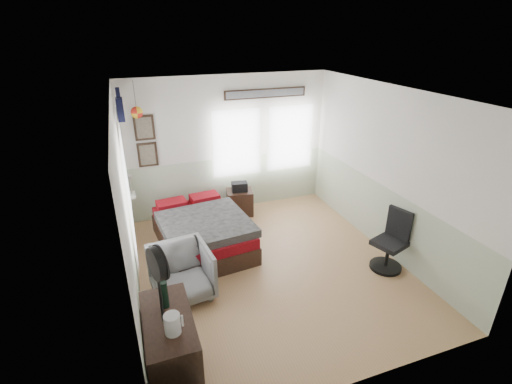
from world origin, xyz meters
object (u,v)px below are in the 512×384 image
(nightstand, at_px, (240,202))
(bed, at_px, (202,232))
(task_chair, at_px, (391,245))
(dresser, at_px, (172,352))
(armchair, at_px, (182,273))

(nightstand, bearing_deg, bed, -124.03)
(bed, bearing_deg, task_chair, -36.91)
(dresser, distance_m, nightstand, 3.97)
(nightstand, distance_m, task_chair, 3.03)
(armchair, relative_size, nightstand, 1.61)
(dresser, bearing_deg, armchair, 76.87)
(dresser, bearing_deg, nightstand, 62.39)
(bed, height_order, nightstand, bed)
(dresser, height_order, armchair, dresser)
(bed, bearing_deg, dresser, -114.84)
(dresser, xyz_separation_m, nightstand, (1.84, 3.51, -0.20))
(task_chair, bearing_deg, bed, 130.77)
(dresser, bearing_deg, bed, 71.25)
(bed, distance_m, task_chair, 3.06)
(armchair, bearing_deg, dresser, -109.50)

